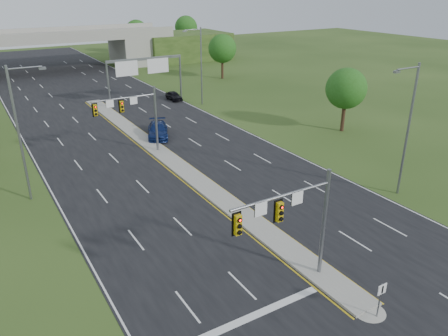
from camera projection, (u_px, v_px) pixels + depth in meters
ground at (319, 274)px, 26.91m from camera, size 240.00×240.00×0.00m
road at (126, 127)px, 54.52m from camera, size 24.00×160.00×0.02m
median at (166, 156)px, 45.02m from camera, size 2.00×54.00×0.16m
median_nose at (369, 311)px, 23.72m from camera, size 2.00×2.00×0.16m
lane_markings at (139, 142)px, 49.42m from camera, size 23.72×160.00×0.01m
signal_mast_near at (296, 216)px, 23.94m from camera, size 6.62×0.60×7.00m
signal_mast_far at (135, 111)px, 43.66m from camera, size 6.62×0.60×7.00m
keep_right_sign at (381, 295)px, 22.75m from camera, size 0.60×0.13×2.20m
sign_gantry at (144, 68)px, 63.49m from camera, size 11.58×0.44×6.67m
overpass at (50, 53)px, 88.64m from camera, size 80.00×14.00×8.10m
lightpole_l_mid at (21, 128)px, 33.99m from camera, size 2.85×0.25×11.00m
lightpole_r_near at (407, 125)px, 34.81m from camera, size 2.85×0.25×11.00m
lightpole_r_far at (200, 63)px, 62.42m from camera, size 2.85×0.25×11.00m
tree_r_near at (346, 89)px, 51.15m from camera, size 4.80×4.80×7.60m
tree_r_mid at (222, 49)px, 80.53m from camera, size 5.20×5.20×8.12m
tree_back_c at (136, 31)px, 110.34m from camera, size 5.60×5.60×8.32m
tree_back_d at (186, 27)px, 116.88m from camera, size 6.00×6.00×8.85m
car_far_b at (158, 130)px, 50.70m from camera, size 4.20×5.96×1.60m
car_far_c at (174, 96)px, 66.96m from camera, size 1.61×3.86×1.31m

